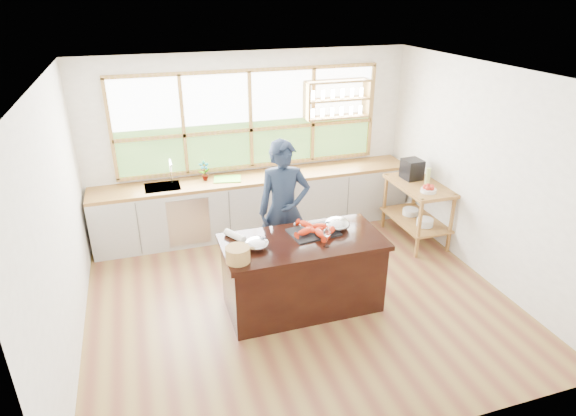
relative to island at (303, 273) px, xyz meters
name	(u,v)px	position (x,y,z in m)	size (l,w,h in m)	color
ground_plane	(297,296)	(0.00, 0.20, -0.45)	(5.00, 5.00, 0.00)	olive
room_shell	(286,150)	(0.02, 0.71, 1.30)	(5.02, 4.52, 2.71)	white
back_counter	(256,203)	(-0.02, 2.14, 0.00)	(4.90, 0.63, 0.90)	#B9B7AF
right_shelf_unit	(418,203)	(2.19, 1.09, 0.15)	(0.62, 1.10, 0.90)	olive
island	(303,273)	(0.00, 0.00, 0.00)	(1.85, 0.90, 0.90)	black
cook	(284,210)	(0.02, 0.79, 0.47)	(0.67, 0.44, 1.84)	#162135
potted_plant	(204,171)	(-0.77, 2.20, 0.60)	(0.16, 0.11, 0.30)	slate
cutting_board	(227,179)	(-0.45, 2.14, 0.45)	(0.40, 0.30, 0.01)	#63B933
espresso_machine	(412,169)	(2.19, 1.34, 0.59)	(0.26, 0.28, 0.30)	black
wine_bottle	(428,177)	(2.24, 0.99, 0.58)	(0.07, 0.07, 0.28)	#A6B65D
fruit_bowl	(429,189)	(2.14, 0.80, 0.49)	(0.22, 0.22, 0.11)	silver
slate_board	(313,232)	(0.17, 0.13, 0.45)	(0.55, 0.40, 0.02)	black
lobster_pile	(316,229)	(0.19, 0.10, 0.50)	(0.52, 0.48, 0.08)	red
mixing_bowl_left	(257,244)	(-0.55, -0.03, 0.50)	(0.27, 0.27, 0.13)	silver
mixing_bowl_right	(337,224)	(0.47, 0.14, 0.51)	(0.31, 0.31, 0.15)	silver
wine_glass	(327,233)	(0.20, -0.22, 0.61)	(0.08, 0.08, 0.22)	silver
wicker_basket	(238,254)	(-0.81, -0.24, 0.53)	(0.26, 0.26, 0.17)	#BA8B48
parchment_roll	(235,236)	(-0.73, 0.26, 0.49)	(0.08, 0.08, 0.30)	silver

